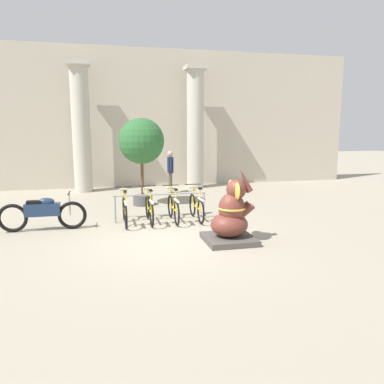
{
  "coord_description": "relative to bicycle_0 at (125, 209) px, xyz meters",
  "views": [
    {
      "loc": [
        -1.48,
        -8.24,
        2.55
      ],
      "look_at": [
        0.61,
        0.7,
        1.0
      ],
      "focal_mm": 35.0,
      "sensor_mm": 36.0,
      "label": 1
    }
  ],
  "objects": [
    {
      "name": "elephant_statue",
      "position": [
        2.27,
        -2.21,
        0.18
      ],
      "size": [
        1.11,
        1.11,
        1.69
      ],
      "color": "#4C4742",
      "rests_on": "ground_plane"
    },
    {
      "name": "bike_rack",
      "position": [
        1.0,
        0.14,
        0.17
      ],
      "size": [
        2.6,
        0.05,
        0.77
      ],
      "color": "gray",
      "rests_on": "ground_plane"
    },
    {
      "name": "column_left",
      "position": [
        -1.36,
        5.79,
        2.22
      ],
      "size": [
        0.91,
        0.91,
        5.16
      ],
      "color": "#BCB7A8",
      "rests_on": "ground_plane"
    },
    {
      "name": "column_right",
      "position": [
        3.37,
        5.79,
        2.22
      ],
      "size": [
        0.91,
        0.91,
        5.16
      ],
      "color": "#BCB7A8",
      "rests_on": "ground_plane"
    },
    {
      "name": "bicycle_1",
      "position": [
        0.67,
        0.02,
        0.0
      ],
      "size": [
        0.48,
        1.66,
        0.99
      ],
      "color": "black",
      "rests_on": "ground_plane"
    },
    {
      "name": "bicycle_3",
      "position": [
        2.0,
        0.03,
        0.0
      ],
      "size": [
        0.48,
        1.66,
        0.99
      ],
      "color": "black",
      "rests_on": "ground_plane"
    },
    {
      "name": "building_facade",
      "position": [
        1.01,
        6.79,
        2.6
      ],
      "size": [
        20.0,
        0.2,
        6.0
      ],
      "color": "#BCB29E",
      "rests_on": "ground_plane"
    },
    {
      "name": "bicycle_0",
      "position": [
        0.0,
        0.0,
        0.0
      ],
      "size": [
        0.48,
        1.66,
        0.99
      ],
      "color": "black",
      "rests_on": "ground_plane"
    },
    {
      "name": "ground_plane",
      "position": [
        1.01,
        -1.81,
        -0.4
      ],
      "size": [
        60.0,
        60.0,
        0.0
      ],
      "primitive_type": "plane",
      "color": "#9E937F"
    },
    {
      "name": "motorcycle",
      "position": [
        -2.05,
        -0.21,
        0.07
      ],
      "size": [
        2.14,
        0.55,
        0.96
      ],
      "color": "black",
      "rests_on": "ground_plane"
    },
    {
      "name": "person_pedestrian",
      "position": [
        2.06,
        4.6,
        0.62
      ],
      "size": [
        0.22,
        0.47,
        1.69
      ],
      "color": "brown",
      "rests_on": "ground_plane"
    },
    {
      "name": "bicycle_2",
      "position": [
        1.33,
        0.01,
        0.0
      ],
      "size": [
        0.48,
        1.66,
        0.99
      ],
      "color": "black",
      "rests_on": "ground_plane"
    },
    {
      "name": "potted_tree",
      "position": [
        0.73,
        2.46,
        1.68
      ],
      "size": [
        1.51,
        1.51,
        2.91
      ],
      "color": "#4C4C4C",
      "rests_on": "ground_plane"
    }
  ]
}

